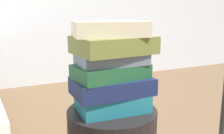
{
  "coord_description": "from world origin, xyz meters",
  "views": [
    {
      "loc": [
        -0.41,
        -0.86,
        0.8
      ],
      "look_at": [
        0.0,
        0.0,
        0.59
      ],
      "focal_mm": 42.12,
      "sensor_mm": 36.0,
      "label": 1
    }
  ],
  "objects_px": {
    "book_olive": "(113,45)",
    "book_cream": "(110,29)",
    "book_teal": "(112,102)",
    "book_forest": "(110,71)",
    "book_slate": "(112,59)",
    "book_navy": "(112,86)"
  },
  "relations": [
    {
      "from": "book_teal",
      "to": "book_navy",
      "type": "relative_size",
      "value": 0.88
    },
    {
      "from": "book_forest",
      "to": "book_teal",
      "type": "bearing_deg",
      "value": -47.62
    },
    {
      "from": "book_teal",
      "to": "book_slate",
      "type": "relative_size",
      "value": 1.03
    },
    {
      "from": "book_navy",
      "to": "book_slate",
      "type": "bearing_deg",
      "value": 31.57
    },
    {
      "from": "book_forest",
      "to": "book_cream",
      "type": "distance_m",
      "value": 0.16
    },
    {
      "from": "book_olive",
      "to": "book_teal",
      "type": "bearing_deg",
      "value": -134.64
    },
    {
      "from": "book_teal",
      "to": "book_cream",
      "type": "xyz_separation_m",
      "value": [
        -0.01,
        0.01,
        0.28
      ]
    },
    {
      "from": "book_teal",
      "to": "book_navy",
      "type": "height_order",
      "value": "book_navy"
    },
    {
      "from": "book_navy",
      "to": "book_forest",
      "type": "bearing_deg",
      "value": -171.37
    },
    {
      "from": "book_olive",
      "to": "book_cream",
      "type": "height_order",
      "value": "book_cream"
    },
    {
      "from": "book_slate",
      "to": "book_olive",
      "type": "height_order",
      "value": "book_olive"
    },
    {
      "from": "book_slate",
      "to": "book_cream",
      "type": "height_order",
      "value": "book_cream"
    },
    {
      "from": "book_slate",
      "to": "book_teal",
      "type": "bearing_deg",
      "value": -100.9
    },
    {
      "from": "book_navy",
      "to": "book_forest",
      "type": "distance_m",
      "value": 0.06
    },
    {
      "from": "book_teal",
      "to": "book_slate",
      "type": "height_order",
      "value": "book_slate"
    },
    {
      "from": "book_navy",
      "to": "book_olive",
      "type": "height_order",
      "value": "book_olive"
    },
    {
      "from": "book_teal",
      "to": "book_forest",
      "type": "xyz_separation_m",
      "value": [
        -0.01,
        0.01,
        0.12
      ]
    },
    {
      "from": "book_teal",
      "to": "book_forest",
      "type": "relative_size",
      "value": 0.96
    },
    {
      "from": "book_navy",
      "to": "book_forest",
      "type": "relative_size",
      "value": 1.09
    },
    {
      "from": "book_teal",
      "to": "book_olive",
      "type": "bearing_deg",
      "value": 53.65
    },
    {
      "from": "book_teal",
      "to": "book_slate",
      "type": "bearing_deg",
      "value": 81.69
    },
    {
      "from": "book_teal",
      "to": "book_olive",
      "type": "xyz_separation_m",
      "value": [
        0.01,
        0.01,
        0.22
      ]
    }
  ]
}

